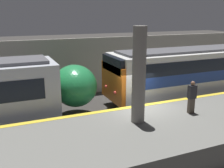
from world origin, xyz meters
name	(u,v)px	position (x,y,z in m)	size (l,w,h in m)	color
ground_plane	(140,124)	(0.00, 0.00, 0.00)	(120.00, 120.00, 0.00)	#33302D
platform	(167,133)	(0.00, -2.46, 0.54)	(40.00, 4.92, 1.09)	slate
station_rear_barrier	(98,65)	(0.00, 6.37, 2.01)	(50.00, 0.15, 4.02)	#B2AD9E
support_pillar_near	(139,76)	(-1.17, -1.87, 3.15)	(0.58, 0.58, 4.13)	slate
person_waiting	(192,96)	(1.65, -1.96, 1.90)	(0.38, 0.24, 1.57)	#473D33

